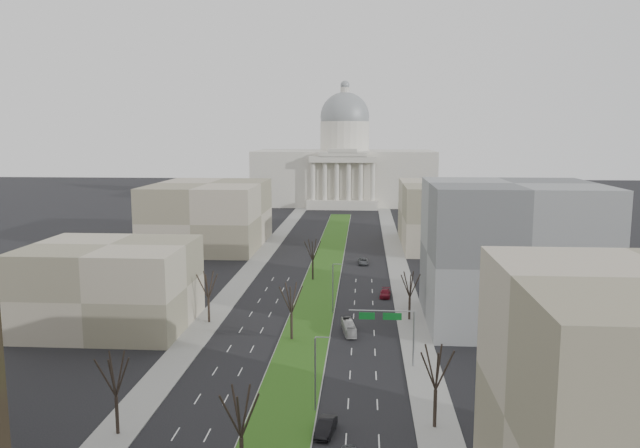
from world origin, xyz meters
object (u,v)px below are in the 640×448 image
at_px(car_black, 326,427).
at_px(box_van, 349,327).
at_px(car_grey_far, 363,261).
at_px(car_red, 385,293).

bearing_deg(car_black, box_van, 96.30).
relative_size(car_black, car_grey_far, 0.93).
distance_m(car_red, car_grey_far, 30.85).
bearing_deg(box_van, car_black, -101.66).
bearing_deg(car_grey_far, box_van, -96.13).
xyz_separation_m(car_grey_far, box_van, (-2.17, -53.65, 0.27)).
height_order(car_black, box_van, box_van).
distance_m(car_black, car_grey_far, 87.93).
bearing_deg(car_grey_far, car_red, -85.48).
bearing_deg(car_red, box_van, -101.05).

